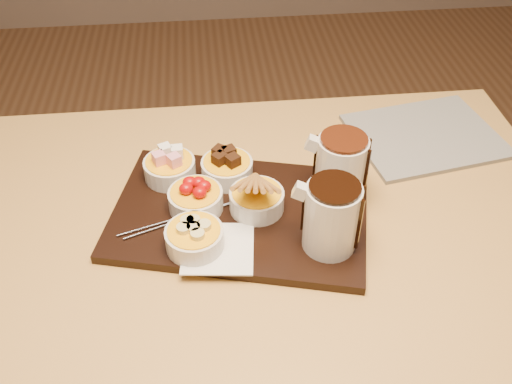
{
  "coord_description": "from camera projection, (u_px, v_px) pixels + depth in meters",
  "views": [
    {
      "loc": [
        -0.08,
        -0.75,
        1.48
      ],
      "look_at": [
        0.0,
        0.01,
        0.81
      ],
      "focal_mm": 40.0,
      "sensor_mm": 36.0,
      "label": 1
    }
  ],
  "objects": [
    {
      "name": "bowl_marshmallows",
      "position": [
        170.0,
        169.0,
        1.1
      ],
      "size": [
        0.1,
        0.1,
        0.04
      ],
      "primitive_type": "cylinder",
      "color": "beige",
      "rests_on": "serving_board"
    },
    {
      "name": "napkin",
      "position": [
        218.0,
        248.0,
        0.97
      ],
      "size": [
        0.13,
        0.13,
        0.0
      ],
      "primitive_type": "cube",
      "rotation": [
        0.0,
        0.0,
        -0.11
      ],
      "color": "white",
      "rests_on": "serving_board"
    },
    {
      "name": "newspaper",
      "position": [
        425.0,
        136.0,
        1.24
      ],
      "size": [
        0.34,
        0.29,
        0.01
      ],
      "primitive_type": "cube",
      "rotation": [
        0.0,
        0.0,
        0.18
      ],
      "color": "beige",
      "rests_on": "dining_table"
    },
    {
      "name": "pitcher_dark_chocolate",
      "position": [
        331.0,
        217.0,
        0.94
      ],
      "size": [
        0.11,
        0.11,
        0.13
      ],
      "primitive_type": "cylinder",
      "rotation": [
        0.0,
        0.0,
        -0.25
      ],
      "color": "silver",
      "rests_on": "serving_board"
    },
    {
      "name": "bowl_cake",
      "position": [
        227.0,
        169.0,
        1.1
      ],
      "size": [
        0.1,
        0.1,
        0.04
      ],
      "primitive_type": "cylinder",
      "color": "beige",
      "rests_on": "serving_board"
    },
    {
      "name": "dining_table",
      "position": [
        256.0,
        257.0,
        1.11
      ],
      "size": [
        1.2,
        0.8,
        0.75
      ],
      "color": "#BF9147",
      "rests_on": "ground"
    },
    {
      "name": "bowl_bananas",
      "position": [
        195.0,
        239.0,
        0.96
      ],
      "size": [
        0.1,
        0.1,
        0.04
      ],
      "primitive_type": "cylinder",
      "color": "beige",
      "rests_on": "serving_board"
    },
    {
      "name": "fondue_skewers",
      "position": [
        188.0,
        215.0,
        1.03
      ],
      "size": [
        0.11,
        0.26,
        0.01
      ],
      "primitive_type": null,
      "rotation": [
        0.0,
        0.0,
        -1.26
      ],
      "color": "silver",
      "rests_on": "serving_board"
    },
    {
      "name": "bowl_biscotti",
      "position": [
        257.0,
        201.0,
        1.04
      ],
      "size": [
        0.1,
        0.1,
        0.04
      ],
      "primitive_type": "cylinder",
      "color": "beige",
      "rests_on": "serving_board"
    },
    {
      "name": "pitcher_milk_chocolate",
      "position": [
        340.0,
        169.0,
        1.03
      ],
      "size": [
        0.11,
        0.11,
        0.13
      ],
      "primitive_type": "cylinder",
      "rotation": [
        0.0,
        0.0,
        -0.25
      ],
      "color": "silver",
      "rests_on": "serving_board"
    },
    {
      "name": "bowl_strawberries",
      "position": [
        196.0,
        200.0,
        1.04
      ],
      "size": [
        0.1,
        0.1,
        0.04
      ],
      "primitive_type": "cylinder",
      "color": "beige",
      "rests_on": "serving_board"
    },
    {
      "name": "serving_board",
      "position": [
        240.0,
        214.0,
        1.05
      ],
      "size": [
        0.52,
        0.41,
        0.02
      ],
      "primitive_type": "cube",
      "rotation": [
        0.0,
        0.0,
        -0.25
      ],
      "color": "black",
      "rests_on": "dining_table"
    }
  ]
}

